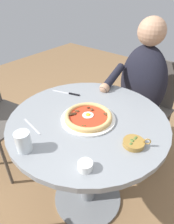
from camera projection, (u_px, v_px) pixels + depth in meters
ground_plane at (88, 197)px, 1.54m from camera, size 6.00×6.00×0.02m
dining_table at (88, 143)px, 1.21m from camera, size 0.89×0.89×0.76m
pizza_on_plate at (88, 117)px, 1.09m from camera, size 0.30×0.30×0.04m
water_glass at (24, 143)px, 0.89m from camera, size 0.07×0.07×0.10m
steak_knife at (70, 93)px, 1.33m from camera, size 0.07×0.20×0.01m
ramekin_capers at (85, 166)px, 0.81m from camera, size 0.06×0.06×0.04m
olive_pan at (134, 143)px, 0.92m from camera, size 0.10×0.12×0.05m
fork_utensil at (32, 126)px, 1.05m from camera, size 0.04×0.17×0.00m
diner_person at (138, 106)px, 1.61m from camera, size 0.49×0.37×1.21m
cafe_chair_diner at (147, 101)px, 1.71m from camera, size 0.44×0.44×0.86m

